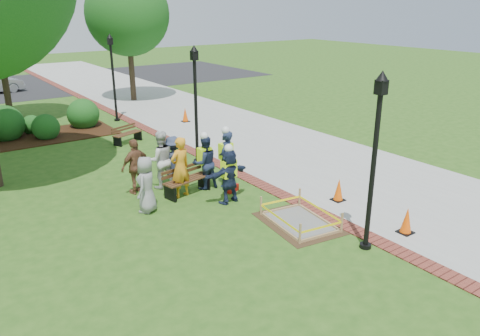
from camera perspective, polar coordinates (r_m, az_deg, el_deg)
ground at (r=13.05m, az=1.27°, el=-6.00°), size 100.00×100.00×0.00m
sidewalk at (r=23.55m, az=-3.50°, el=5.64°), size 6.00×60.00×0.02m
brick_edging at (r=22.06m, az=-10.69°, el=4.40°), size 0.50×60.00×0.03m
mulch_bed at (r=22.52m, az=-23.90°, el=3.37°), size 7.00×3.00×0.05m
parking_lot at (r=37.54m, az=-24.48°, el=9.12°), size 36.00×12.00×0.01m
wet_concrete_pad at (r=12.70m, az=7.29°, el=-5.75°), size 1.99×2.50×0.55m
bench_near at (r=14.57m, az=-6.44°, el=-2.16°), size 1.64×0.81×0.85m
bench_far at (r=20.43m, az=-13.54°, el=3.62°), size 1.41×0.89×0.73m
cone_front at (r=12.76m, az=19.65°, el=-6.12°), size 0.36×0.36×0.72m
cone_back at (r=14.26m, az=11.93°, el=-2.67°), size 0.36×0.36×0.71m
cone_far at (r=23.61m, az=-6.69°, el=6.42°), size 0.37×0.37×0.72m
toolbox at (r=14.74m, az=-1.03°, el=-2.45°), size 0.50×0.37×0.22m
lamp_near at (r=10.97m, az=16.13°, el=2.11°), size 0.28×0.28×4.26m
lamp_mid at (r=16.95m, az=-5.45°, el=8.72°), size 0.28×0.28×4.26m
lamp_far at (r=24.13m, az=-15.25°, el=11.31°), size 0.28×0.28×4.26m
tree_right at (r=29.22m, az=-13.56°, el=17.80°), size 4.83×4.83×7.47m
shrub_b at (r=22.80m, az=-26.48°, el=3.12°), size 1.63×1.63×1.63m
shrub_c at (r=22.25m, az=-22.42°, el=3.33°), size 1.18×1.18×1.18m
shrub_d at (r=23.70m, az=-18.41°, el=4.74°), size 1.49×1.49×1.49m
shrub_e at (r=23.43m, az=-23.90°, el=3.89°), size 0.91×0.91×0.91m
casual_person_a at (r=13.36m, az=-11.35°, el=-2.00°), size 0.61×0.60×1.62m
casual_person_b at (r=14.18m, az=-7.30°, el=0.07°), size 0.67×0.50×1.88m
casual_person_c at (r=15.00m, az=-9.65°, el=0.99°), size 0.66×0.50×1.87m
casual_person_d at (r=14.72m, az=-12.57°, el=0.18°), size 0.61×0.46×1.74m
casual_person_e at (r=15.21m, az=-8.12°, el=0.86°), size 0.52×0.34×1.62m
hivis_worker_a at (r=13.67m, az=-1.36°, el=-0.71°), size 0.56×0.39×1.80m
hivis_worker_b at (r=14.94m, az=-1.74°, el=1.36°), size 0.69×0.65×1.98m
hivis_worker_c at (r=14.76m, az=-4.32°, el=0.88°), size 0.57×0.39×1.86m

